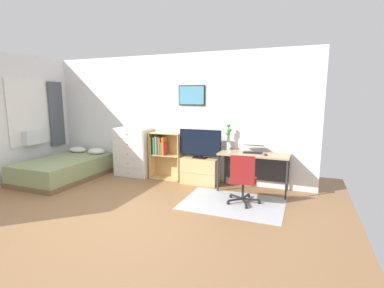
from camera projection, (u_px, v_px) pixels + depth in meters
The scene contains 14 objects.
ground_plane at pixel (102, 218), 4.27m from camera, with size 7.20×7.20×0.00m, color #936B44.
wall_back_with_posters at pixel (172, 117), 6.26m from camera, with size 6.12×0.09×2.70m.
area_rug at pixel (233, 203), 4.83m from camera, with size 1.70×1.20×0.01m, color #B2B7BC.
bed at pixel (65, 168), 6.29m from camera, with size 1.30×1.99×0.58m.
dresser at pixel (133, 152), 6.46m from camera, with size 0.82×0.46×1.10m.
bookshelf at pixel (163, 151), 6.24m from camera, with size 0.72×0.30×1.03m.
tv_stand at pixel (200, 171), 5.92m from camera, with size 0.76×0.41×0.54m.
television at pixel (200, 144), 5.81m from camera, with size 0.89×0.16×0.60m.
desk at pixel (254, 160), 5.45m from camera, with size 1.31×0.57×0.74m.
office_chair at pixel (243, 178), 4.73m from camera, with size 0.57×0.58×0.86m.
laptop at pixel (253, 149), 5.41m from camera, with size 0.42×0.44×0.17m.
computer_mouse at pixel (266, 154), 5.19m from camera, with size 0.06×0.10×0.03m, color #262628.
bamboo_vase at pixel (229, 138), 5.69m from camera, with size 0.11×0.10×0.52m.
wine_glass at pixel (230, 146), 5.42m from camera, with size 0.07×0.07×0.18m.
Camera 1 is at (2.75, -3.23, 1.81)m, focal length 26.49 mm.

